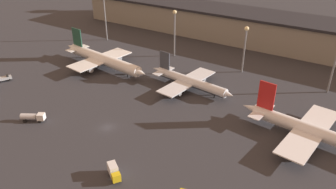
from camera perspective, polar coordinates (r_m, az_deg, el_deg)
ground at (r=104.75m, az=-10.53°, el=-5.67°), size 600.00×600.00×0.00m
terminal_building at (r=182.43m, az=12.01°, el=11.76°), size 189.30×26.55×15.52m
airplane_0 at (r=145.55m, az=-11.27°, el=6.01°), size 50.57×29.92×14.43m
airplane_1 at (r=124.96m, az=3.78°, el=2.28°), size 37.74×28.71×12.04m
airplane_2 at (r=104.01m, az=24.14°, el=-5.97°), size 46.49×33.45×14.35m
service_vehicle_0 at (r=113.81m, az=-22.47°, el=-3.60°), size 7.62×5.72×2.79m
service_vehicle_3 at (r=147.29m, az=-26.63°, el=2.54°), size 4.48×6.13×2.49m
service_vehicle_5 at (r=85.12m, az=-9.42°, el=-13.07°), size 5.72×4.72×3.49m
lamp_post_0 at (r=178.38m, az=-10.97°, el=13.94°), size 1.80×1.80×23.62m
lamp_post_1 at (r=152.95m, az=1.15°, el=11.69°), size 1.80×1.80×21.81m
lamp_post_2 at (r=139.11m, az=13.28°, el=8.77°), size 1.80×1.80×19.88m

